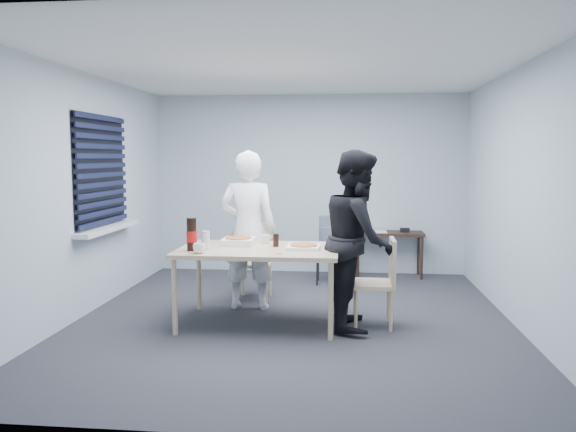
# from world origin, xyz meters

# --- Properties ---
(room) EXTENTS (5.00, 5.00, 5.00)m
(room) POSITION_xyz_m (-2.20, 0.40, 1.44)
(room) COLOR #2C2C31
(room) RESTS_ON ground
(dining_table) EXTENTS (1.61, 1.02, 0.78)m
(dining_table) POSITION_xyz_m (-0.34, -0.18, 0.72)
(dining_table) COLOR beige
(dining_table) RESTS_ON ground
(chair_far) EXTENTS (0.42, 0.42, 0.89)m
(chair_far) POSITION_xyz_m (-0.55, 0.90, 0.51)
(chair_far) COLOR beige
(chair_far) RESTS_ON ground
(chair_right) EXTENTS (0.42, 0.42, 0.89)m
(chair_right) POSITION_xyz_m (0.90, -0.15, 0.51)
(chair_right) COLOR beige
(chair_right) RESTS_ON ground
(person_white) EXTENTS (0.65, 0.42, 1.77)m
(person_white) POSITION_xyz_m (-0.55, 0.42, 0.89)
(person_white) COLOR white
(person_white) RESTS_ON ground
(person_black) EXTENTS (0.47, 0.86, 1.77)m
(person_black) POSITION_xyz_m (0.66, -0.17, 0.89)
(person_black) COLOR black
(person_black) RESTS_ON ground
(side_table) EXTENTS (0.96, 0.43, 0.64)m
(side_table) POSITION_xyz_m (1.15, 2.28, 0.56)
(side_table) COLOR #331E19
(side_table) RESTS_ON ground
(stool) EXTENTS (0.39, 0.39, 0.54)m
(stool) POSITION_xyz_m (0.32, 1.74, 0.43)
(stool) COLOR black
(stool) RESTS_ON ground
(backpack) EXTENTS (0.27, 0.20, 0.38)m
(backpack) POSITION_xyz_m (0.32, 1.73, 0.72)
(backpack) COLOR slate
(backpack) RESTS_ON stool
(pizza_box_a) EXTENTS (0.32, 0.32, 0.08)m
(pizza_box_a) POSITION_xyz_m (-0.58, 0.00, 0.82)
(pizza_box_a) COLOR white
(pizza_box_a) RESTS_ON dining_table
(pizza_box_b) EXTENTS (0.32, 0.32, 0.05)m
(pizza_box_b) POSITION_xyz_m (0.12, -0.19, 0.80)
(pizza_box_b) COLOR white
(pizza_box_b) RESTS_ON dining_table
(mug_a) EXTENTS (0.17, 0.17, 0.10)m
(mug_a) POSITION_xyz_m (-0.85, -0.55, 0.83)
(mug_a) COLOR white
(mug_a) RESTS_ON dining_table
(mug_b) EXTENTS (0.10, 0.10, 0.09)m
(mug_b) POSITION_xyz_m (-0.31, 0.14, 0.83)
(mug_b) COLOR white
(mug_b) RESTS_ON dining_table
(cola_glass) EXTENTS (0.07, 0.07, 0.13)m
(cola_glass) POSITION_xyz_m (-0.17, -0.07, 0.85)
(cola_glass) COLOR black
(cola_glass) RESTS_ON dining_table
(soda_bottle) EXTENTS (0.10, 0.10, 0.32)m
(soda_bottle) POSITION_xyz_m (-0.96, -0.40, 0.94)
(soda_bottle) COLOR black
(soda_bottle) RESTS_ON dining_table
(plastic_cups) EXTENTS (0.09, 0.09, 0.19)m
(plastic_cups) POSITION_xyz_m (-0.83, -0.37, 0.88)
(plastic_cups) COLOR silver
(plastic_cups) RESTS_ON dining_table
(rubber_band) EXTENTS (0.06, 0.06, 0.00)m
(rubber_band) POSITION_xyz_m (-0.09, -0.50, 0.78)
(rubber_band) COLOR red
(rubber_band) RESTS_ON dining_table
(papers) EXTENTS (0.33, 0.38, 0.01)m
(papers) POSITION_xyz_m (1.00, 2.28, 0.64)
(papers) COLOR white
(papers) RESTS_ON side_table
(black_box) EXTENTS (0.14, 0.10, 0.06)m
(black_box) POSITION_xyz_m (1.37, 2.30, 0.67)
(black_box) COLOR black
(black_box) RESTS_ON side_table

